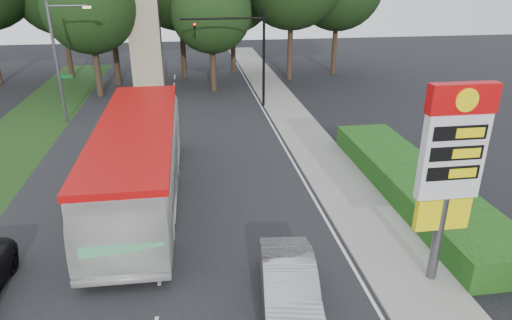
{
  "coord_description": "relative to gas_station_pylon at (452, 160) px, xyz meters",
  "views": [
    {
      "loc": [
        1.39,
        -9.83,
        9.85
      ],
      "look_at": [
        4.07,
        8.21,
        2.2
      ],
      "focal_mm": 32.0,
      "sensor_mm": 36.0,
      "label": 1
    }
  ],
  "objects": [
    {
      "name": "road_surface",
      "position": [
        -9.2,
        10.01,
        -4.44
      ],
      "size": [
        14.0,
        80.0,
        0.02
      ],
      "primitive_type": "cube",
      "color": "black",
      "rests_on": "ground"
    },
    {
      "name": "sidewalk_right",
      "position": [
        -0.7,
        10.01,
        -4.39
      ],
      "size": [
        3.0,
        80.0,
        0.12
      ],
      "primitive_type": "cube",
      "color": "gray",
      "rests_on": "ground"
    },
    {
      "name": "grass_verge_left",
      "position": [
        -18.7,
        16.01,
        -4.44
      ],
      "size": [
        5.0,
        50.0,
        0.02
      ],
      "primitive_type": "cube",
      "color": "#193814",
      "rests_on": "ground"
    },
    {
      "name": "hedge",
      "position": [
        2.3,
        6.01,
        -3.85
      ],
      "size": [
        3.0,
        14.0,
        1.2
      ],
      "primitive_type": "cube",
      "color": "#164612",
      "rests_on": "ground"
    },
    {
      "name": "gas_station_pylon",
      "position": [
        0.0,
        0.0,
        0.0
      ],
      "size": [
        2.1,
        0.45,
        6.85
      ],
      "color": "#59595E",
      "rests_on": "ground"
    },
    {
      "name": "traffic_signal_mast",
      "position": [
        -3.52,
        22.0,
        0.22
      ],
      "size": [
        6.1,
        0.35,
        7.2
      ],
      "color": "black",
      "rests_on": "ground"
    },
    {
      "name": "streetlight_signs",
      "position": [
        -16.19,
        20.01,
        -0.01
      ],
      "size": [
        2.75,
        0.98,
        8.0
      ],
      "color": "#59595E",
      "rests_on": "ground"
    },
    {
      "name": "monument",
      "position": [
        -11.2,
        28.01,
        0.66
      ],
      "size": [
        3.0,
        3.0,
        10.05
      ],
      "color": "tan",
      "rests_on": "ground"
    },
    {
      "name": "transit_bus",
      "position": [
        -10.22,
        7.42,
        -2.58
      ],
      "size": [
        3.38,
        13.49,
        3.74
      ],
      "primitive_type": "imported",
      "rotation": [
        0.0,
        0.0,
        -0.02
      ],
      "color": "white",
      "rests_on": "ground"
    },
    {
      "name": "sedan_silver",
      "position": [
        -5.11,
        -0.65,
        -3.66
      ],
      "size": [
        2.17,
        4.92,
        1.57
      ],
      "primitive_type": "imported",
      "rotation": [
        0.0,
        0.0,
        -0.11
      ],
      "color": "#9EA0A6",
      "rests_on": "ground"
    }
  ]
}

